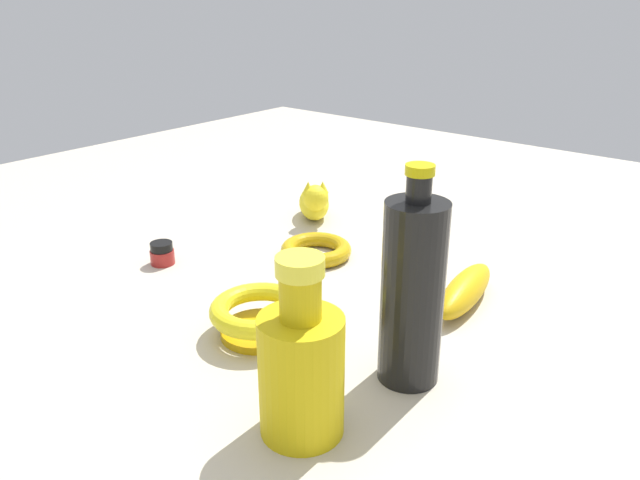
{
  "coord_description": "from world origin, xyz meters",
  "views": [
    {
      "loc": [
        -0.53,
        0.64,
        0.4
      ],
      "look_at": [
        0.0,
        0.0,
        0.06
      ],
      "focal_mm": 35.06,
      "sensor_mm": 36.0,
      "label": 1
    }
  ],
  "objects": [
    {
      "name": "ground",
      "position": [
        0.0,
        0.0,
        0.0
      ],
      "size": [
        2.0,
        2.0,
        0.0
      ],
      "primitive_type": "plane",
      "color": "#BCB29E"
    },
    {
      "name": "cat_figurine",
      "position": [
        0.17,
        -0.19,
        0.04
      ],
      "size": [
        0.11,
        0.11,
        0.08
      ],
      "color": "yellow",
      "rests_on": "ground"
    },
    {
      "name": "bowl",
      "position": [
        -0.04,
        0.17,
        0.03
      ],
      "size": [
        0.12,
        0.12,
        0.05
      ],
      "color": "#C0940C",
      "rests_on": "ground"
    },
    {
      "name": "banana",
      "position": [
        -0.2,
        -0.06,
        0.02
      ],
      "size": [
        0.07,
        0.17,
        0.04
      ],
      "primitive_type": "ellipsoid",
      "rotation": [
        0.0,
        0.0,
        1.72
      ],
      "color": "gold",
      "rests_on": "ground"
    },
    {
      "name": "bangle",
      "position": [
        0.06,
        -0.06,
        0.01
      ],
      "size": [
        0.11,
        0.11,
        0.02
      ],
      "primitive_type": "torus",
      "color": "#C09811",
      "rests_on": "ground"
    },
    {
      "name": "bottle_tall",
      "position": [
        -0.23,
        0.13,
        0.11
      ],
      "size": [
        0.07,
        0.07,
        0.24
      ],
      "color": "black",
      "rests_on": "ground"
    },
    {
      "name": "nail_polish_jar",
      "position": [
        0.22,
        0.11,
        0.02
      ],
      "size": [
        0.04,
        0.04,
        0.04
      ],
      "color": "maroon",
      "rests_on": "ground"
    },
    {
      "name": "bottle_short",
      "position": [
        -0.2,
        0.27,
        0.07
      ],
      "size": [
        0.08,
        0.08,
        0.18
      ],
      "color": "gold",
      "rests_on": "ground"
    }
  ]
}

